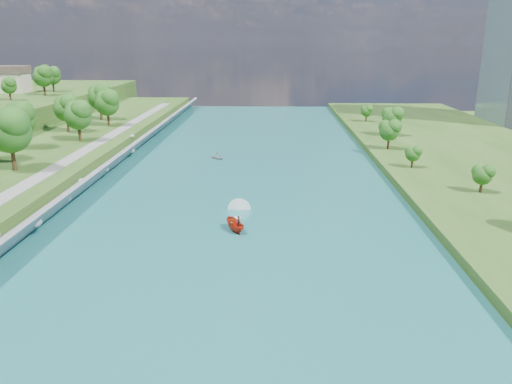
{
  "coord_description": "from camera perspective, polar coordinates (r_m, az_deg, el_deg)",
  "views": [
    {
      "loc": [
        5.8,
        -59.08,
        24.93
      ],
      "look_at": [
        3.29,
        14.87,
        2.5
      ],
      "focal_mm": 35.0,
      "sensor_mm": 36.0,
      "label": 1
    }
  ],
  "objects": [
    {
      "name": "river_water",
      "position": [
        83.1,
        -2.15,
        -0.57
      ],
      "size": [
        55.0,
        240.0,
        0.1
      ],
      "primitive_type": "cube",
      "color": "#175958",
      "rests_on": "ground"
    },
    {
      "name": "raft",
      "position": [
        110.06,
        -4.43,
        3.97
      ],
      "size": [
        4.07,
        3.95,
        1.48
      ],
      "rotation": [
        0.0,
        0.0,
        0.88
      ],
      "color": "gray",
      "rests_on": "river_water"
    },
    {
      "name": "ground",
      "position": [
        64.39,
        -3.4,
        -5.95
      ],
      "size": [
        260.0,
        260.0,
        0.0
      ],
      "primitive_type": "plane",
      "color": "#2D5119",
      "rests_on": "ground"
    },
    {
      "name": "trees_east",
      "position": [
        78.99,
        26.1,
        1.17
      ],
      "size": [
        16.52,
        138.18,
        10.26
      ],
      "color": "#154813",
      "rests_on": "berm_east"
    },
    {
      "name": "motorboat",
      "position": [
        69.45,
        -2.35,
        -3.47
      ],
      "size": [
        3.6,
        19.09,
        2.04
      ],
      "rotation": [
        0.0,
        0.0,
        3.61
      ],
      "color": "#B5230E",
      "rests_on": "river_water"
    },
    {
      "name": "riverside_path",
      "position": [
        90.43,
        -23.2,
        1.8
      ],
      "size": [
        3.0,
        200.0,
        0.1
      ],
      "primitive_type": "cube",
      "color": "gray",
      "rests_on": "berm_west"
    },
    {
      "name": "riprap_bank",
      "position": [
        87.62,
        -19.32,
        0.59
      ],
      "size": [
        4.26,
        236.0,
        4.09
      ],
      "color": "slate",
      "rests_on": "ground"
    },
    {
      "name": "trees_ridge",
      "position": [
        167.1,
        -24.13,
        11.58
      ],
      "size": [
        12.38,
        41.75,
        10.61
      ],
      "color": "#154813",
      "rests_on": "ridge_west"
    }
  ]
}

